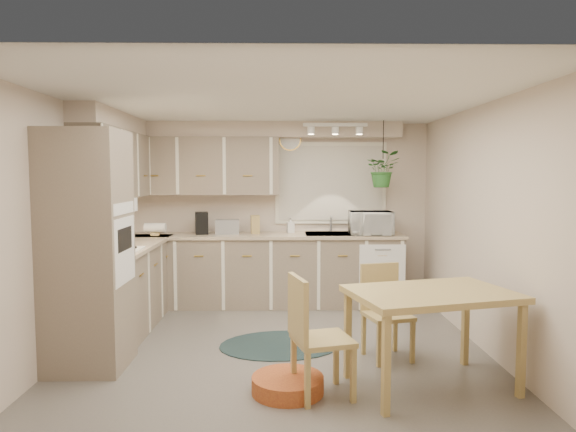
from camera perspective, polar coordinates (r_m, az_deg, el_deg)
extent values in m
plane|color=#625E57|center=(5.15, -1.04, -14.81)|extent=(4.20, 4.20, 0.00)
plane|color=silver|center=(4.91, -1.09, 12.67)|extent=(4.20, 4.20, 0.00)
cube|color=beige|center=(6.98, -1.01, 0.40)|extent=(4.00, 0.04, 2.40)
cube|color=beige|center=(2.80, -1.20, -5.91)|extent=(4.00, 0.04, 2.40)
cube|color=beige|center=(5.28, -23.31, -1.33)|extent=(0.04, 4.20, 2.40)
cube|color=beige|center=(5.27, 21.24, -1.28)|extent=(0.04, 4.20, 2.40)
cube|color=gray|center=(6.11, -17.31, -7.52)|extent=(0.60, 1.85, 0.90)
cube|color=gray|center=(6.78, -2.71, -6.13)|extent=(3.60, 0.60, 0.90)
cube|color=tan|center=(6.03, -17.33, -3.15)|extent=(0.64, 1.89, 0.04)
cube|color=tan|center=(6.70, -2.72, -2.19)|extent=(3.64, 0.64, 0.04)
cube|color=gray|center=(4.84, -21.38, -3.58)|extent=(0.65, 0.65, 2.10)
cube|color=white|center=(4.73, -17.75, -3.65)|extent=(0.02, 0.56, 0.58)
cube|color=gray|center=(6.14, -18.41, 5.43)|extent=(0.35, 2.00, 0.75)
cube|color=gray|center=(6.86, -9.44, 5.49)|extent=(2.00, 0.35, 0.75)
cube|color=beige|center=(6.17, -18.75, 9.83)|extent=(0.30, 2.00, 0.20)
cube|color=beige|center=(6.84, -2.73, 9.53)|extent=(3.60, 0.30, 0.20)
cube|color=white|center=(5.48, -18.93, -3.69)|extent=(0.52, 0.58, 0.02)
cube|color=white|center=(5.44, -19.26, 1.06)|extent=(0.40, 0.60, 0.14)
cube|color=silver|center=(6.96, 4.77, 3.67)|extent=(1.40, 0.02, 1.00)
cube|color=silver|center=(6.97, 4.76, 3.67)|extent=(1.50, 0.02, 1.10)
cube|color=#97989D|center=(6.74, 4.95, -2.33)|extent=(0.70, 0.48, 0.10)
cube|color=white|center=(6.60, 10.42, -6.71)|extent=(0.58, 0.02, 0.83)
cube|color=white|center=(6.47, 5.27, 10.07)|extent=(0.80, 0.04, 0.04)
cylinder|color=gold|center=(6.94, 0.23, 8.47)|extent=(0.30, 0.03, 0.30)
cube|color=tan|center=(4.38, 15.56, -13.05)|extent=(1.42, 1.13, 0.79)
cube|color=tan|center=(4.07, 3.88, -13.16)|extent=(0.54, 0.54, 0.94)
cube|color=tan|center=(4.92, 11.03, -10.51)|extent=(0.50, 0.50, 0.87)
ellipsoid|color=black|center=(5.32, -0.84, -14.12)|extent=(1.34, 1.08, 0.01)
cylinder|color=#B65E24|center=(4.24, -0.03, -18.22)|extent=(0.66, 0.66, 0.13)
imported|color=white|center=(6.69, 9.17, -0.49)|extent=(0.55, 0.30, 0.37)
imported|color=white|center=(6.85, 0.28, -1.47)|extent=(0.13, 0.22, 0.09)
imported|color=#2D6D2B|center=(6.69, 10.49, 4.70)|extent=(0.45, 0.50, 0.36)
cube|color=black|center=(6.76, -9.58, -0.78)|extent=(0.20, 0.23, 0.29)
cube|color=#97989D|center=(6.75, -6.75, -1.20)|extent=(0.32, 0.19, 0.19)
cube|color=tan|center=(6.75, -3.67, -0.94)|extent=(0.13, 0.13, 0.24)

